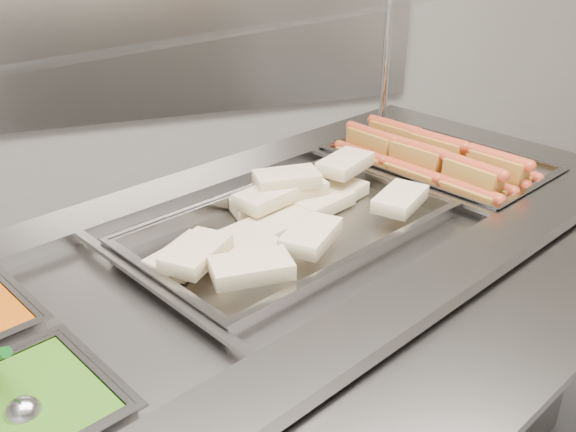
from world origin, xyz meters
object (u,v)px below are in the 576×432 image
object	(u,v)px
sneeze_guard	(200,46)
pan_hotdogs	(437,173)
serving_spoon	(18,404)
pan_wraps	(291,234)
steam_counter	(273,394)

from	to	relation	value
sneeze_guard	pan_hotdogs	distance (m)	0.80
serving_spoon	pan_wraps	bearing A→B (deg)	36.91
pan_wraps	steam_counter	bearing A→B (deg)	-155.61
sneeze_guard	serving_spoon	bearing A→B (deg)	-124.68
pan_hotdogs	serving_spoon	bearing A→B (deg)	-148.72
sneeze_guard	pan_hotdogs	xyz separation A→B (m)	(0.68, 0.06, -0.42)
steam_counter	serving_spoon	distance (m)	0.81
sneeze_guard	pan_hotdogs	size ratio (longest dim) A/B	2.53
pan_hotdogs	serving_spoon	size ratio (longest dim) A/B	3.78
steam_counter	pan_hotdogs	size ratio (longest dim) A/B	3.20
steam_counter	pan_wraps	xyz separation A→B (m)	(0.06, 0.03, 0.44)
sneeze_guard	steam_counter	bearing A→B (deg)	-65.61
pan_hotdogs	pan_wraps	distance (m)	0.58
sneeze_guard	pan_wraps	size ratio (longest dim) A/B	2.07
sneeze_guard	pan_wraps	xyz separation A→B (m)	(0.15, -0.18, -0.40)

